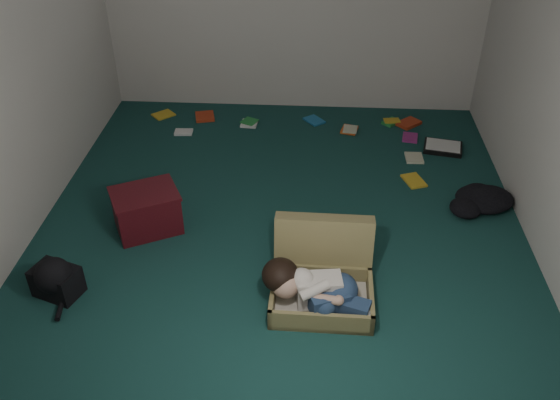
# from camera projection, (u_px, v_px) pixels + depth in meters

# --- Properties ---
(floor) EXTENTS (4.50, 4.50, 0.00)m
(floor) POSITION_uv_depth(u_px,v_px,m) (281.00, 224.00, 4.95)
(floor) COLOR #153E3A
(floor) RESTS_ON ground
(wall_front) EXTENTS (4.50, 0.00, 4.50)m
(wall_front) POSITION_uv_depth(u_px,v_px,m) (247.00, 305.00, 2.37)
(wall_front) COLOR silver
(wall_front) RESTS_ON ground
(wall_left) EXTENTS (0.00, 4.50, 4.50)m
(wall_left) POSITION_uv_depth(u_px,v_px,m) (7.00, 72.00, 4.31)
(wall_left) COLOR silver
(wall_left) RESTS_ON ground
(suitcase) EXTENTS (0.72, 0.70, 0.52)m
(suitcase) POSITION_uv_depth(u_px,v_px,m) (322.00, 276.00, 4.20)
(suitcase) COLOR olive
(suitcase) RESTS_ON floor
(person) EXTENTS (0.77, 0.38, 0.32)m
(person) POSITION_uv_depth(u_px,v_px,m) (315.00, 288.00, 4.03)
(person) COLOR silver
(person) RESTS_ON suitcase
(maroon_bin) EXTENTS (0.64, 0.60, 0.36)m
(maroon_bin) POSITION_uv_depth(u_px,v_px,m) (147.00, 211.00, 4.81)
(maroon_bin) COLOR #480E15
(maroon_bin) RESTS_ON floor
(backpack) EXTENTS (0.49, 0.44, 0.24)m
(backpack) POSITION_uv_depth(u_px,v_px,m) (56.00, 280.00, 4.21)
(backpack) COLOR black
(backpack) RESTS_ON floor
(clothing_pile) EXTENTS (0.52, 0.45, 0.15)m
(clothing_pile) POSITION_uv_depth(u_px,v_px,m) (480.00, 199.00, 5.12)
(clothing_pile) COLOR black
(clothing_pile) RESTS_ON floor
(paper_tray) EXTENTS (0.42, 0.35, 0.05)m
(paper_tray) POSITION_uv_depth(u_px,v_px,m) (443.00, 147.00, 5.95)
(paper_tray) COLOR black
(paper_tray) RESTS_ON floor
(book_scatter) EXTENTS (2.93, 1.41, 0.02)m
(book_scatter) POSITION_uv_depth(u_px,v_px,m) (316.00, 132.00, 6.26)
(book_scatter) COLOR gold
(book_scatter) RESTS_ON floor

